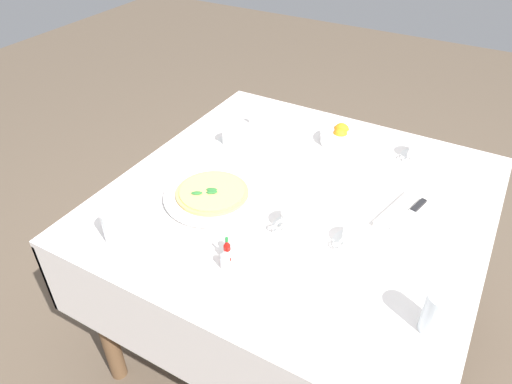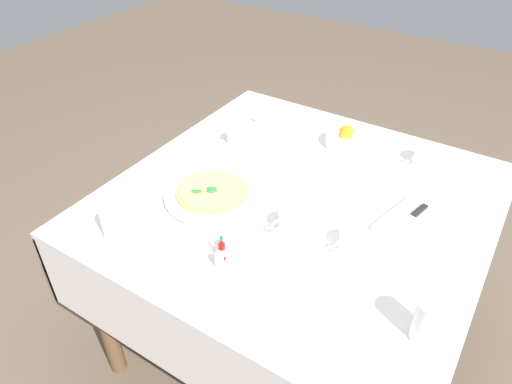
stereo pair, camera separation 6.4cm
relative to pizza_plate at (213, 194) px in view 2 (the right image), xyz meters
name	(u,v)px [view 2 (the right image)]	position (x,y,z in m)	size (l,w,h in m)	color
ground_plane	(290,334)	(-0.15, 0.24, -0.74)	(8.00, 8.00, 0.00)	brown
dining_table	(297,225)	(-0.15, 0.24, -0.13)	(1.18, 1.18, 0.73)	white
pizza_plate	(213,194)	(0.00, 0.00, 0.00)	(0.32, 0.32, 0.02)	white
pizza	(212,191)	(0.00, 0.00, 0.01)	(0.24, 0.24, 0.02)	#DBAD60
coffee_cup_far_right	(425,156)	(-0.57, 0.52, 0.02)	(0.13, 0.13, 0.07)	white
coffee_cup_near_right	(352,242)	(-0.02, 0.48, 0.01)	(0.13, 0.13, 0.06)	white
coffee_cup_right_edge	(237,137)	(-0.32, -0.12, 0.02)	(0.13, 0.13, 0.07)	white
coffee_cup_near_left	(291,223)	(0.01, 0.29, 0.02)	(0.13, 0.13, 0.07)	white
water_glass_far_left	(114,223)	(0.30, -0.13, 0.04)	(0.07, 0.07, 0.10)	white
water_glass_back_corner	(427,323)	(0.17, 0.74, 0.04)	(0.07, 0.07, 0.12)	white
napkin_folded	(410,221)	(-0.21, 0.59, 0.00)	(0.24, 0.18, 0.02)	white
dinner_knife	(410,218)	(-0.21, 0.59, 0.01)	(0.19, 0.06, 0.01)	silver
citrus_bowl	(345,138)	(-0.54, 0.23, 0.02)	(0.15, 0.15, 0.07)	white
hot_sauce_bottle	(222,250)	(0.21, 0.19, 0.02)	(0.02, 0.02, 0.08)	#B7140F
salt_shaker	(219,260)	(0.24, 0.20, 0.01)	(0.03, 0.03, 0.06)	white
pepper_shaker	(225,245)	(0.19, 0.18, 0.01)	(0.03, 0.03, 0.06)	white
menu_card	(266,119)	(-0.50, -0.11, 0.02)	(0.01, 0.09, 0.06)	white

